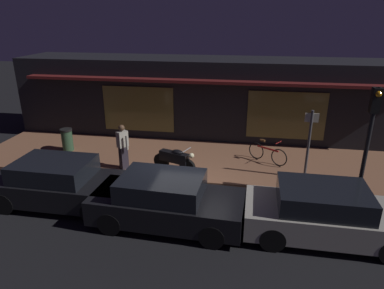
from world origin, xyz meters
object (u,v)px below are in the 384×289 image
(parked_car_far, at_px, (166,201))
(traffic_light_pole, at_px, (371,127))
(trash_bin, at_px, (67,140))
(parked_car_near, at_px, (59,183))
(parked_car_across, at_px, (325,214))
(bicycle_parked, at_px, (267,153))
(person_photographer, at_px, (123,146))
(sign_post, at_px, (309,141))
(motorcycle, at_px, (175,159))

(parked_car_far, bearing_deg, traffic_light_pole, 19.51)
(trash_bin, xyz_separation_m, parked_car_near, (1.81, -3.84, 0.08))
(traffic_light_pole, distance_m, parked_car_across, 2.91)
(bicycle_parked, xyz_separation_m, traffic_light_pole, (2.60, -2.52, 1.97))
(trash_bin, distance_m, parked_car_across, 10.30)
(traffic_light_pole, distance_m, parked_car_near, 9.18)
(parked_car_far, bearing_deg, bicycle_parked, 57.22)
(bicycle_parked, distance_m, trash_bin, 8.10)
(bicycle_parked, relative_size, person_photographer, 0.84)
(bicycle_parked, height_order, parked_car_across, parked_car_across)
(sign_post, bearing_deg, trash_bin, 173.70)
(parked_car_far, bearing_deg, sign_post, 38.80)
(person_photographer, bearing_deg, motorcycle, -0.26)
(parked_car_near, relative_size, parked_car_far, 0.99)
(person_photographer, relative_size, trash_bin, 1.80)
(person_photographer, height_order, trash_bin, person_photographer)
(parked_car_far, distance_m, parked_car_across, 4.14)
(parked_car_far, bearing_deg, trash_bin, 140.29)
(parked_car_near, bearing_deg, traffic_light_pole, 9.19)
(motorcycle, bearing_deg, parked_car_near, -140.48)
(person_photographer, height_order, parked_car_across, person_photographer)
(bicycle_parked, xyz_separation_m, parked_car_across, (1.27, -4.40, 0.20))
(traffic_light_pole, distance_m, parked_car_far, 6.07)
(bicycle_parked, distance_m, sign_post, 1.97)
(bicycle_parked, height_order, parked_car_near, parked_car_near)
(person_photographer, xyz_separation_m, parked_car_near, (-1.11, -2.50, -0.32))
(sign_post, relative_size, parked_car_far, 0.57)
(traffic_light_pole, bearing_deg, person_photographer, 172.23)
(sign_post, distance_m, parked_car_across, 3.35)
(trash_bin, relative_size, parked_car_far, 0.22)
(parked_car_near, xyz_separation_m, parked_car_across, (7.56, -0.44, 0.00))
(parked_car_near, distance_m, parked_car_far, 3.45)
(traffic_light_pole, bearing_deg, parked_car_far, -160.49)
(motorcycle, distance_m, trash_bin, 5.01)
(parked_car_near, bearing_deg, motorcycle, 39.52)
(bicycle_parked, xyz_separation_m, parked_car_far, (-2.87, -4.46, 0.20))
(motorcycle, distance_m, parked_car_across, 5.40)
(trash_bin, bearing_deg, parked_car_near, -64.78)
(motorcycle, bearing_deg, trash_bin, 164.39)
(sign_post, bearing_deg, parked_car_near, -159.56)
(motorcycle, xyz_separation_m, person_photographer, (-1.90, 0.01, 0.38))
(sign_post, relative_size, trash_bin, 2.58)
(bicycle_parked, xyz_separation_m, person_photographer, (-5.17, -1.46, 0.52))
(traffic_light_pole, height_order, parked_car_far, traffic_light_pole)
(parked_car_far, height_order, parked_car_across, same)
(parked_car_near, height_order, parked_car_across, same)
(person_photographer, distance_m, parked_car_across, 7.09)
(sign_post, xyz_separation_m, parked_car_near, (-7.53, -2.81, -0.81))
(parked_car_across, bearing_deg, bicycle_parked, 106.12)
(sign_post, xyz_separation_m, parked_car_far, (-4.11, -3.31, -0.81))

